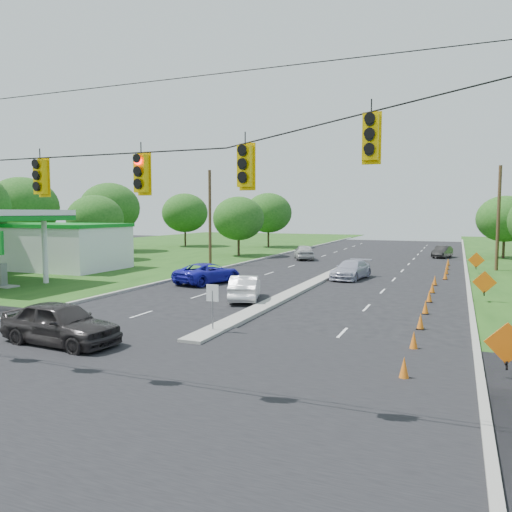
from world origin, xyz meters
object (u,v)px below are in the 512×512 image
at_px(blue_pickup, 208,273).
at_px(white_sedan, 245,288).
at_px(gas_station, 41,241).
at_px(black_sedan, 61,323).

bearing_deg(blue_pickup, white_sedan, 149.24).
bearing_deg(white_sedan, gas_station, -34.78).
bearing_deg(black_sedan, blue_pickup, 12.91).
xyz_separation_m(gas_station, white_sedan, (21.76, -6.50, -1.86)).
bearing_deg(white_sedan, black_sedan, 58.98).
height_order(gas_station, blue_pickup, gas_station).
distance_m(black_sedan, blue_pickup, 17.04).
relative_size(white_sedan, blue_pickup, 0.83).
bearing_deg(gas_station, black_sedan, -43.33).
xyz_separation_m(gas_station, black_sedan, (19.13, -18.05, -1.74)).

